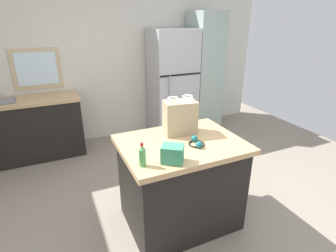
% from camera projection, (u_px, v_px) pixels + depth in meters
% --- Properties ---
extents(ground, '(6.56, 6.56, 0.00)m').
position_uv_depth(ground, '(184.00, 219.00, 2.83)').
color(ground, gray).
extents(back_wall, '(5.46, 0.13, 2.73)m').
position_uv_depth(back_wall, '(115.00, 58.00, 4.45)').
color(back_wall, silver).
rests_on(back_wall, ground).
extents(kitchen_island, '(1.14, 0.87, 0.91)m').
position_uv_depth(kitchen_island, '(180.00, 183.00, 2.66)').
color(kitchen_island, black).
rests_on(kitchen_island, ground).
extents(refrigerator, '(0.74, 0.66, 1.84)m').
position_uv_depth(refrigerator, '(172.00, 84.00, 4.63)').
color(refrigerator, '#B7B7BC').
rests_on(refrigerator, ground).
extents(tall_cabinet, '(0.50, 0.59, 2.11)m').
position_uv_depth(tall_cabinet, '(204.00, 73.00, 4.82)').
color(tall_cabinet, '#9EB2A8').
rests_on(tall_cabinet, ground).
extents(sink_counter, '(1.63, 0.60, 1.10)m').
position_uv_depth(sink_counter, '(25.00, 129.00, 3.91)').
color(sink_counter, black).
rests_on(sink_counter, ground).
extents(shopping_bag, '(0.34, 0.24, 0.38)m').
position_uv_depth(shopping_bag, '(180.00, 117.00, 2.62)').
color(shopping_bag, tan).
rests_on(shopping_bag, kitchen_island).
extents(small_box, '(0.22, 0.21, 0.14)m').
position_uv_depth(small_box, '(173.00, 154.00, 2.12)').
color(small_box, '#388E66').
rests_on(small_box, kitchen_island).
extents(bottle, '(0.06, 0.06, 0.20)m').
position_uv_depth(bottle, '(142.00, 156.00, 2.05)').
color(bottle, '#4C9956').
rests_on(bottle, kitchen_island).
extents(ear_defenders, '(0.18, 0.20, 0.06)m').
position_uv_depth(ear_defenders, '(197.00, 142.00, 2.42)').
color(ear_defenders, black).
rests_on(ear_defenders, kitchen_island).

